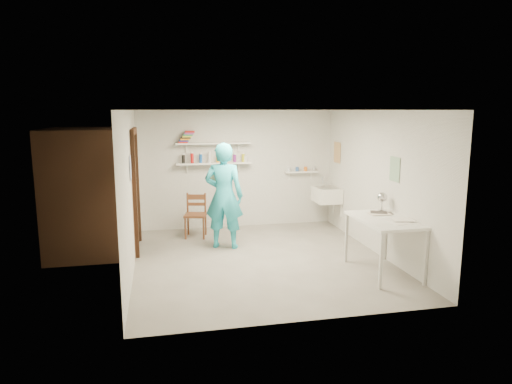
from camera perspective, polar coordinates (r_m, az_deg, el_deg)
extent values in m
cube|color=slate|center=(7.50, 0.64, -8.53)|extent=(4.00, 4.50, 0.02)
cube|color=silver|center=(7.11, 0.68, 10.29)|extent=(4.00, 4.50, 0.02)
cube|color=silver|center=(9.40, -2.35, 2.86)|extent=(4.00, 0.02, 2.40)
cube|color=silver|center=(5.07, 6.25, -3.53)|extent=(4.00, 0.02, 2.40)
cube|color=silver|center=(7.05, -15.49, 0.04)|extent=(0.02, 4.50, 2.40)
cube|color=silver|center=(7.89, 15.06, 1.10)|extent=(0.02, 4.50, 2.40)
cube|color=black|center=(8.12, -14.86, -0.07)|extent=(0.02, 0.90, 2.00)
cube|color=brown|center=(8.18, -19.84, 0.09)|extent=(1.40, 1.50, 2.10)
cube|color=brown|center=(8.00, -15.06, 7.35)|extent=(0.06, 1.05, 0.10)
cube|color=brown|center=(7.63, -14.88, -0.72)|extent=(0.06, 0.10, 2.00)
cube|color=brown|center=(8.61, -14.57, 0.52)|extent=(0.06, 0.10, 2.00)
cube|color=white|center=(9.19, -5.30, 3.60)|extent=(1.50, 0.22, 0.03)
cube|color=white|center=(9.15, -5.35, 6.09)|extent=(1.50, 0.22, 0.03)
cube|color=white|center=(9.64, 5.68, 2.52)|extent=(0.70, 0.14, 0.03)
cube|color=#334C7F|center=(7.05, -15.42, 2.92)|extent=(0.01, 0.28, 0.36)
cube|color=#995933|center=(9.46, 10.11, 4.89)|extent=(0.01, 0.34, 0.42)
cube|color=#3F724C|center=(7.36, 16.94, 2.74)|extent=(0.01, 0.30, 0.38)
cube|color=white|center=(9.40, 8.83, -0.34)|extent=(0.48, 0.60, 0.30)
imported|color=#29B9D0|center=(7.95, -4.03, -0.48)|extent=(0.79, 0.65, 1.86)
cylinder|color=beige|center=(8.10, -4.80, 1.92)|extent=(0.32, 0.15, 0.33)
cube|color=brown|center=(8.76, -7.58, -2.88)|extent=(0.48, 0.46, 0.86)
cube|color=silver|center=(7.05, 15.63, -6.52)|extent=(0.75, 1.25, 0.83)
sphere|color=silver|center=(7.43, 15.51, -0.62)|extent=(0.16, 0.16, 0.16)
cylinder|color=black|center=(9.13, -9.15, 4.10)|extent=(0.06, 0.06, 0.17)
cylinder|color=red|center=(9.14, -8.05, 4.13)|extent=(0.06, 0.06, 0.17)
cylinder|color=blue|center=(9.15, -6.95, 4.17)|extent=(0.06, 0.06, 0.17)
cylinder|color=white|center=(9.17, -5.86, 4.20)|extent=(0.06, 0.06, 0.17)
cylinder|color=orange|center=(9.19, -4.77, 4.23)|extent=(0.06, 0.06, 0.17)
cylinder|color=#268C3F|center=(9.21, -3.69, 4.26)|extent=(0.06, 0.06, 0.17)
cylinder|color=#8C268C|center=(9.24, -2.61, 4.29)|extent=(0.06, 0.06, 0.17)
cylinder|color=gold|center=(9.27, -1.54, 4.31)|extent=(0.06, 0.06, 0.17)
cube|color=red|center=(9.10, -9.13, 6.16)|extent=(0.18, 0.14, 0.03)
cube|color=#1933A5|center=(9.10, -9.00, 6.34)|extent=(0.18, 0.14, 0.03)
cube|color=orange|center=(9.10, -8.88, 6.52)|extent=(0.18, 0.14, 0.03)
cube|color=black|center=(9.10, -8.76, 6.70)|extent=(0.18, 0.14, 0.03)
cube|color=yellow|center=(9.10, -8.64, 6.88)|extent=(0.18, 0.14, 0.03)
cube|color=#338C4C|center=(9.09, -8.52, 7.06)|extent=(0.18, 0.14, 0.03)
cube|color=#8C3F8C|center=(9.09, -8.40, 7.24)|extent=(0.18, 0.14, 0.03)
cube|color=red|center=(9.09, -8.27, 7.42)|extent=(0.18, 0.14, 0.03)
cylinder|color=silver|center=(9.57, 4.51, 2.85)|extent=(0.07, 0.07, 0.09)
cylinder|color=#335999|center=(9.61, 5.30, 2.87)|extent=(0.07, 0.07, 0.09)
cylinder|color=orange|center=(9.66, 6.08, 2.89)|extent=(0.07, 0.07, 0.09)
cylinder|color=#999999|center=(9.70, 6.85, 2.90)|extent=(0.07, 0.07, 0.09)
cube|color=silver|center=(6.95, 15.79, -3.21)|extent=(0.30, 0.22, 0.00)
cube|color=#4C4742|center=(6.95, 15.80, -3.18)|extent=(0.30, 0.22, 0.00)
cube|color=beige|center=(6.94, 15.80, -3.14)|extent=(0.30, 0.22, 0.00)
cube|color=#383330|center=(6.94, 15.80, -3.11)|extent=(0.30, 0.22, 0.00)
cube|color=silver|center=(6.94, 15.80, -3.08)|extent=(0.30, 0.22, 0.00)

